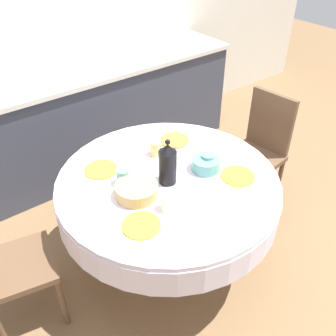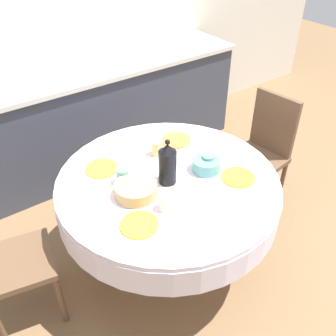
% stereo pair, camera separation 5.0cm
% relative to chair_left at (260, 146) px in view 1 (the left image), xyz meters
% --- Properties ---
extents(ground_plane, '(12.00, 12.00, 0.00)m').
position_rel_chair_left_xyz_m(ground_plane, '(-1.02, -0.12, -0.51)').
color(ground_plane, brown).
extents(wall_back, '(7.00, 0.05, 2.60)m').
position_rel_chair_left_xyz_m(wall_back, '(-1.02, 1.65, 0.79)').
color(wall_back, silver).
rests_on(wall_back, ground_plane).
extents(kitchen_counter, '(3.24, 0.64, 0.95)m').
position_rel_chair_left_xyz_m(kitchen_counter, '(-1.02, 1.31, -0.04)').
color(kitchen_counter, '#383D4C').
rests_on(kitchen_counter, ground_plane).
extents(dining_table, '(1.37, 1.37, 0.75)m').
position_rel_chair_left_xyz_m(dining_table, '(-1.02, -0.12, 0.11)').
color(dining_table, tan).
rests_on(dining_table, ground_plane).
extents(chair_left, '(0.44, 0.44, 0.94)m').
position_rel_chair_left_xyz_m(chair_left, '(0.00, 0.00, 0.00)').
color(chair_left, brown).
rests_on(chair_left, ground_plane).
extents(plate_near_left, '(0.21, 0.21, 0.01)m').
position_rel_chair_left_xyz_m(plate_near_left, '(-1.38, -0.36, 0.24)').
color(plate_near_left, yellow).
rests_on(plate_near_left, dining_table).
extents(cup_near_left, '(0.08, 0.08, 0.10)m').
position_rel_chair_left_xyz_m(cup_near_left, '(-1.19, -0.34, 0.28)').
color(cup_near_left, white).
rests_on(cup_near_left, dining_table).
extents(plate_near_right, '(0.21, 0.21, 0.01)m').
position_rel_chair_left_xyz_m(plate_near_right, '(-0.68, -0.37, 0.24)').
color(plate_near_right, yellow).
rests_on(plate_near_right, dining_table).
extents(cup_near_right, '(0.08, 0.08, 0.10)m').
position_rel_chair_left_xyz_m(cup_near_right, '(-0.76, -0.18, 0.28)').
color(cup_near_right, '#5BA39E').
rests_on(cup_near_right, dining_table).
extents(plate_far_left, '(0.21, 0.21, 0.01)m').
position_rel_chair_left_xyz_m(plate_far_left, '(-1.31, 0.20, 0.24)').
color(plate_far_left, yellow).
rests_on(plate_far_left, dining_table).
extents(cup_far_left, '(0.08, 0.08, 0.10)m').
position_rel_chair_left_xyz_m(cup_far_left, '(-1.26, 0.00, 0.28)').
color(cup_far_left, '#5BA39E').
rests_on(cup_far_left, dining_table).
extents(plate_far_right, '(0.21, 0.21, 0.01)m').
position_rel_chair_left_xyz_m(plate_far_right, '(-0.73, 0.19, 0.24)').
color(plate_far_right, orange).
rests_on(plate_far_right, dining_table).
extents(cup_far_right, '(0.08, 0.08, 0.10)m').
position_rel_chair_left_xyz_m(cup_far_right, '(-0.93, 0.13, 0.28)').
color(cup_far_right, '#DBB766').
rests_on(cup_far_right, dining_table).
extents(coffee_carafe, '(0.11, 0.11, 0.30)m').
position_rel_chair_left_xyz_m(coffee_carafe, '(-1.04, -0.14, 0.36)').
color(coffee_carafe, black).
rests_on(coffee_carafe, dining_table).
extents(bread_basket, '(0.24, 0.24, 0.08)m').
position_rel_chair_left_xyz_m(bread_basket, '(-1.26, -0.14, 0.27)').
color(bread_basket, tan).
rests_on(bread_basket, dining_table).
extents(fruit_bowl, '(0.18, 0.18, 0.08)m').
position_rel_chair_left_xyz_m(fruit_bowl, '(-0.78, -0.19, 0.27)').
color(fruit_bowl, '#569993').
rests_on(fruit_bowl, dining_table).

